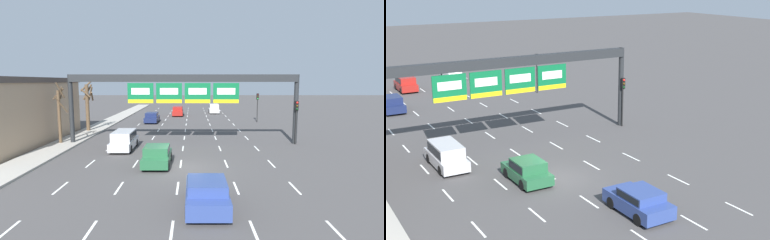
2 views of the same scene
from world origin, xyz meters
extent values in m
plane|color=#474444|center=(0.00, 0.00, 0.00)|extent=(220.00, 220.00, 0.00)
cube|color=white|center=(-6.60, -4.00, 0.01)|extent=(0.12, 2.00, 0.01)
cube|color=white|center=(-6.60, 1.00, 0.01)|extent=(0.12, 2.00, 0.01)
cube|color=white|center=(-6.60, 6.00, 0.01)|extent=(0.12, 2.00, 0.01)
cube|color=white|center=(-6.60, 11.00, 0.01)|extent=(0.12, 2.00, 0.01)
cube|color=white|center=(-6.60, 16.00, 0.01)|extent=(0.12, 2.00, 0.01)
cube|color=white|center=(-3.30, -4.00, 0.01)|extent=(0.12, 2.00, 0.01)
cube|color=white|center=(-3.30, 1.00, 0.01)|extent=(0.12, 2.00, 0.01)
cube|color=white|center=(-3.30, 6.00, 0.01)|extent=(0.12, 2.00, 0.01)
cube|color=white|center=(-3.30, 11.00, 0.01)|extent=(0.12, 2.00, 0.01)
cube|color=white|center=(-3.30, 16.00, 0.01)|extent=(0.12, 2.00, 0.01)
cube|color=white|center=(-3.30, 21.00, 0.01)|extent=(0.12, 2.00, 0.01)
cube|color=white|center=(-3.30, 26.00, 0.01)|extent=(0.12, 2.00, 0.01)
cube|color=white|center=(-3.30, 31.00, 0.01)|extent=(0.12, 2.00, 0.01)
cube|color=white|center=(0.00, -9.00, 0.01)|extent=(0.12, 2.00, 0.01)
cube|color=white|center=(0.00, -4.00, 0.01)|extent=(0.12, 2.00, 0.01)
cube|color=white|center=(0.00, 1.00, 0.01)|extent=(0.12, 2.00, 0.01)
cube|color=white|center=(0.00, 6.00, 0.01)|extent=(0.12, 2.00, 0.01)
cube|color=white|center=(0.00, 11.00, 0.01)|extent=(0.12, 2.00, 0.01)
cube|color=white|center=(0.00, 16.00, 0.01)|extent=(0.12, 2.00, 0.01)
cube|color=white|center=(0.00, 21.00, 0.01)|extent=(0.12, 2.00, 0.01)
cube|color=white|center=(0.00, 26.00, 0.01)|extent=(0.12, 2.00, 0.01)
cube|color=white|center=(0.00, 31.00, 0.01)|extent=(0.12, 2.00, 0.01)
cube|color=white|center=(0.00, 36.00, 0.01)|extent=(0.12, 2.00, 0.01)
cube|color=white|center=(0.00, 41.00, 0.01)|extent=(0.12, 2.00, 0.01)
cube|color=white|center=(0.00, 46.00, 0.01)|extent=(0.12, 2.00, 0.01)
cube|color=white|center=(3.30, -9.00, 0.01)|extent=(0.12, 2.00, 0.01)
cube|color=white|center=(3.30, -4.00, 0.01)|extent=(0.12, 2.00, 0.01)
cube|color=white|center=(3.30, 1.00, 0.01)|extent=(0.12, 2.00, 0.01)
cube|color=white|center=(3.30, 6.00, 0.01)|extent=(0.12, 2.00, 0.01)
cube|color=white|center=(3.30, 11.00, 0.01)|extent=(0.12, 2.00, 0.01)
cube|color=white|center=(3.30, 16.00, 0.01)|extent=(0.12, 2.00, 0.01)
cube|color=white|center=(3.30, 21.00, 0.01)|extent=(0.12, 2.00, 0.01)
cube|color=white|center=(3.30, 26.00, 0.01)|extent=(0.12, 2.00, 0.01)
cube|color=white|center=(3.30, 31.00, 0.01)|extent=(0.12, 2.00, 0.01)
cube|color=white|center=(3.30, 36.00, 0.01)|extent=(0.12, 2.00, 0.01)
cube|color=white|center=(3.30, 41.00, 0.01)|extent=(0.12, 2.00, 0.01)
cube|color=white|center=(3.30, 46.00, 0.01)|extent=(0.12, 2.00, 0.01)
cube|color=white|center=(6.60, -9.00, 0.01)|extent=(0.12, 2.00, 0.01)
cube|color=white|center=(6.60, -4.00, 0.01)|extent=(0.12, 2.00, 0.01)
cube|color=white|center=(6.60, 1.00, 0.01)|extent=(0.12, 2.00, 0.01)
cube|color=white|center=(6.60, 6.00, 0.01)|extent=(0.12, 2.00, 0.01)
cube|color=white|center=(6.60, 11.00, 0.01)|extent=(0.12, 2.00, 0.01)
cube|color=white|center=(6.60, 16.00, 0.01)|extent=(0.12, 2.00, 0.01)
cube|color=white|center=(6.60, 21.00, 0.01)|extent=(0.12, 2.00, 0.01)
cube|color=white|center=(6.60, 26.00, 0.01)|extent=(0.12, 2.00, 0.01)
cube|color=white|center=(6.60, 31.00, 0.01)|extent=(0.12, 2.00, 0.01)
cube|color=white|center=(6.60, 36.00, 0.01)|extent=(0.12, 2.00, 0.01)
cube|color=white|center=(6.60, 41.00, 0.01)|extent=(0.12, 2.00, 0.01)
cube|color=white|center=(6.60, 46.00, 0.01)|extent=(0.12, 2.00, 0.01)
cylinder|color=#232628|center=(10.70, 8.17, 3.30)|extent=(0.42, 0.42, 6.61)
cube|color=#232628|center=(0.00, 8.17, 6.26)|extent=(21.40, 0.60, 0.70)
cube|color=#0C6033|center=(-4.00, 7.83, 4.87)|extent=(2.42, 0.08, 1.87)
cube|color=white|center=(-4.00, 7.78, 5.04)|extent=(1.69, 0.02, 0.60)
cube|color=yellow|center=(-4.00, 7.78, 4.11)|extent=(2.37, 0.02, 0.34)
cube|color=#0C6033|center=(-1.33, 7.83, 4.87)|extent=(2.42, 0.08, 1.87)
cube|color=white|center=(-1.33, 7.78, 5.04)|extent=(1.69, 0.02, 0.60)
cube|color=yellow|center=(-1.33, 7.78, 4.11)|extent=(2.37, 0.02, 0.34)
cube|color=#0C6033|center=(1.33, 7.83, 4.87)|extent=(2.42, 0.08, 1.87)
cube|color=white|center=(1.33, 7.78, 5.04)|extent=(1.69, 0.02, 0.60)
cube|color=yellow|center=(1.33, 7.78, 4.11)|extent=(2.37, 0.02, 0.34)
cube|color=#0C6033|center=(4.00, 7.83, 4.87)|extent=(2.42, 0.08, 1.87)
cube|color=white|center=(4.00, 7.78, 5.04)|extent=(1.69, 0.02, 0.60)
cube|color=yellow|center=(4.00, 7.78, 4.11)|extent=(2.37, 0.02, 0.34)
cube|color=#B7B7BC|center=(-5.17, 5.70, 0.54)|extent=(1.78, 4.52, 0.68)
cube|color=#B7B7BC|center=(-5.17, 5.66, 1.27)|extent=(1.63, 3.17, 0.78)
cube|color=black|center=(-5.17, 5.66, 1.27)|extent=(1.67, 2.91, 0.56)
cylinder|color=black|center=(-5.97, 7.06, 0.33)|extent=(0.22, 0.66, 0.66)
cylinder|color=black|center=(-4.37, 7.06, 0.33)|extent=(0.22, 0.66, 0.66)
cylinder|color=black|center=(-5.97, 4.35, 0.33)|extent=(0.22, 0.66, 0.66)
cylinder|color=black|center=(-4.37, 4.35, 0.33)|extent=(0.22, 0.66, 0.66)
cube|color=maroon|center=(-1.65, 31.50, 0.57)|extent=(1.76, 3.97, 0.73)
cube|color=maroon|center=(-1.65, 31.46, 1.28)|extent=(1.62, 2.78, 0.70)
cube|color=black|center=(-1.65, 31.46, 1.28)|extent=(1.66, 2.56, 0.51)
cylinder|color=black|center=(-2.44, 32.69, 0.33)|extent=(0.22, 0.66, 0.66)
cylinder|color=black|center=(-0.85, 32.69, 0.33)|extent=(0.22, 0.66, 0.66)
cylinder|color=black|center=(-2.44, 30.31, 0.33)|extent=(0.22, 0.66, 0.66)
cylinder|color=black|center=(-0.85, 30.31, 0.33)|extent=(0.22, 0.66, 0.66)
cube|color=navy|center=(1.50, -6.58, 0.57)|extent=(1.95, 4.07, 0.74)
cube|color=navy|center=(1.50, -6.82, 1.18)|extent=(1.79, 2.12, 0.49)
cube|color=black|center=(1.50, -6.82, 1.18)|extent=(1.83, 1.95, 0.35)
cylinder|color=black|center=(0.62, -5.36, 0.33)|extent=(0.22, 0.66, 0.66)
cylinder|color=black|center=(2.39, -5.36, 0.33)|extent=(0.22, 0.66, 0.66)
cylinder|color=black|center=(0.62, -7.80, 0.33)|extent=(0.22, 0.66, 0.66)
cylinder|color=black|center=(2.39, -7.80, 0.33)|extent=(0.22, 0.66, 0.66)
cube|color=#235B38|center=(-1.67, 0.64, 0.52)|extent=(1.84, 3.92, 0.64)
cube|color=#235B38|center=(-1.67, 0.41, 1.15)|extent=(1.69, 2.04, 0.62)
cube|color=black|center=(-1.67, 0.41, 1.15)|extent=(1.73, 1.88, 0.44)
cylinder|color=black|center=(-2.51, 1.82, 0.33)|extent=(0.22, 0.66, 0.66)
cylinder|color=black|center=(-0.84, 1.82, 0.33)|extent=(0.22, 0.66, 0.66)
cylinder|color=black|center=(-2.51, -0.53, 0.33)|extent=(0.22, 0.66, 0.66)
cylinder|color=black|center=(-0.84, -0.53, 0.33)|extent=(0.22, 0.66, 0.66)
cube|color=silver|center=(4.91, 35.85, 0.53)|extent=(1.77, 4.20, 0.66)
cube|color=silver|center=(4.91, 35.81, 1.30)|extent=(1.63, 2.94, 0.87)
cube|color=black|center=(4.91, 35.81, 1.30)|extent=(1.67, 2.70, 0.63)
cylinder|color=black|center=(4.11, 37.11, 0.33)|extent=(0.22, 0.66, 0.66)
cylinder|color=black|center=(5.71, 37.11, 0.33)|extent=(0.22, 0.66, 0.66)
cylinder|color=black|center=(4.11, 34.59, 0.33)|extent=(0.22, 0.66, 0.66)
cylinder|color=black|center=(5.71, 34.59, 0.33)|extent=(0.22, 0.66, 0.66)
cube|color=#19234C|center=(-5.02, 23.09, 0.54)|extent=(1.80, 4.43, 0.68)
cube|color=#19234C|center=(-5.02, 22.82, 1.18)|extent=(1.66, 2.30, 0.61)
cube|color=black|center=(-5.02, 22.82, 1.18)|extent=(1.69, 2.12, 0.44)
cylinder|color=black|center=(-4.21, 24.41, 0.33)|extent=(0.22, 0.66, 0.66)
cylinder|color=black|center=(-4.21, 21.76, 0.33)|extent=(0.22, 0.66, 0.66)
cylinder|color=black|center=(10.35, 23.28, 1.66)|extent=(0.12, 0.12, 3.33)
cube|color=black|center=(10.35, 23.28, 3.78)|extent=(0.30, 0.24, 0.90)
sphere|color=#3D0E0C|center=(10.35, 23.15, 4.08)|extent=(0.20, 0.20, 0.20)
sphere|color=#412F0C|center=(10.35, 23.15, 3.78)|extent=(0.20, 0.20, 0.20)
sphere|color=green|center=(10.35, 23.15, 3.48)|extent=(0.20, 0.20, 0.20)
cylinder|color=black|center=(10.66, 7.81, 1.62)|extent=(0.12, 0.12, 3.24)
cube|color=black|center=(10.66, 7.81, 3.69)|extent=(0.30, 0.24, 0.90)
sphere|color=red|center=(10.66, 7.68, 3.99)|extent=(0.20, 0.20, 0.20)
sphere|color=#412F0C|center=(10.66, 7.68, 3.69)|extent=(0.20, 0.20, 0.20)
sphere|color=#0E3515|center=(10.66, 7.68, 3.39)|extent=(0.20, 0.20, 0.20)
camera|label=1|loc=(0.81, -20.21, 5.97)|focal=28.00mm
camera|label=2|loc=(-14.84, -27.71, 12.50)|focal=50.00mm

